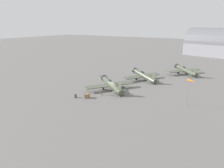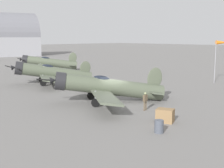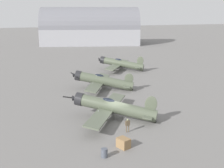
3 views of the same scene
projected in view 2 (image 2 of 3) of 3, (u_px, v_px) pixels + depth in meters
The scene contains 8 objects.
ground_plane at pixel (112, 102), 29.79m from camera, with size 400.00×400.00×0.00m, color slate.
airplane_foreground at pixel (107, 87), 29.45m from camera, with size 12.12×10.98×3.42m.
airplane_mid_apron at pixel (51, 73), 41.26m from camera, with size 12.01×10.01×3.29m.
airplane_far_line at pixel (48, 62), 57.40m from camera, with size 11.39×9.94×3.45m.
ground_crew_mechanic at pixel (145, 99), 26.42m from camera, with size 0.28×0.61×1.59m.
equipment_crate at pixel (165, 116), 22.83m from camera, with size 1.51×1.34×1.00m.
fuel_drum at pixel (159, 126), 20.31m from camera, with size 0.65×0.65×0.86m.
windsock_mast at pixel (222, 44), 41.43m from camera, with size 1.52×1.93×5.79m.
Camera 2 is at (21.21, -20.02, 6.30)m, focal length 49.42 mm.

